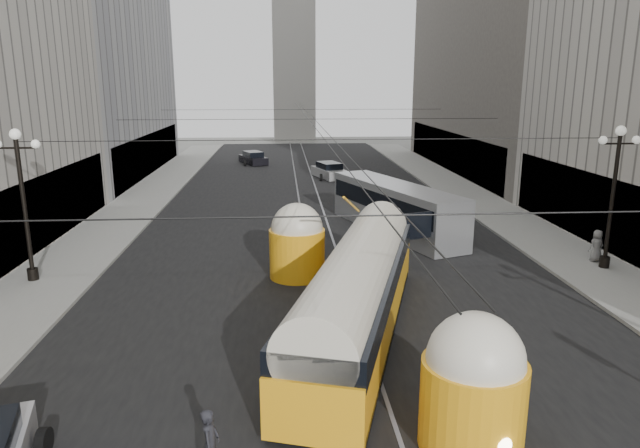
{
  "coord_description": "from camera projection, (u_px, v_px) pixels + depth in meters",
  "views": [
    {
      "loc": [
        -1.95,
        -5.76,
        8.28
      ],
      "look_at": [
        -0.53,
        15.37,
        3.04
      ],
      "focal_mm": 32.0,
      "sensor_mm": 36.0,
      "label": 1
    }
  ],
  "objects": [
    {
      "name": "lamppost_left_mid",
      "position": [
        23.0,
        197.0,
        23.41
      ],
      "size": [
        1.86,
        0.44,
        6.37
      ],
      "color": "black",
      "rests_on": "sidewalk_left"
    },
    {
      "name": "pedestrian_crossing_a",
      "position": [
        211.0,
        445.0,
        12.11
      ],
      "size": [
        0.47,
        0.64,
        1.63
      ],
      "primitive_type": "imported",
      "rotation": [
        0.0,
        0.0,
        1.44
      ],
      "color": "black",
      "rests_on": "ground"
    },
    {
      "name": "city_bus",
      "position": [
        395.0,
        206.0,
        32.22
      ],
      "size": [
        5.99,
        11.33,
        2.77
      ],
      "color": "#AEAFB3",
      "rests_on": "ground"
    },
    {
      "name": "rail_left",
      "position": [
        300.0,
        207.0,
        39.12
      ],
      "size": [
        0.12,
        85.0,
        0.04
      ],
      "primitive_type": "cube",
      "color": "gray",
      "rests_on": "ground"
    },
    {
      "name": "lamppost_right_mid",
      "position": [
        614.0,
        189.0,
        25.05
      ],
      "size": [
        1.86,
        0.44,
        6.37
      ],
      "color": "black",
      "rests_on": "sidewalk_right"
    },
    {
      "name": "distant_tower",
      "position": [
        293.0,
        35.0,
        81.58
      ],
      "size": [
        6.0,
        6.0,
        31.36
      ],
      "color": "#B2AFA8",
      "rests_on": "ground"
    },
    {
      "name": "rail_right",
      "position": [
        322.0,
        207.0,
        39.22
      ],
      "size": [
        0.12,
        85.0,
        0.04
      ],
      "primitive_type": "cube",
      "color": "gray",
      "rests_on": "ground"
    },
    {
      "name": "sedan_white_far",
      "position": [
        329.0,
        171.0,
        51.03
      ],
      "size": [
        3.14,
        4.83,
        1.41
      ],
      "color": "#B8B8B8",
      "rests_on": "ground"
    },
    {
      "name": "building_left_far",
      "position": [
        71.0,
        12.0,
        49.44
      ],
      "size": [
        12.6,
        28.6,
        28.6
      ],
      "color": "#999999",
      "rests_on": "ground"
    },
    {
      "name": "sidewalk_right",
      "position": [
        466.0,
        194.0,
        43.33
      ],
      "size": [
        4.0,
        72.0,
        0.15
      ],
      "primitive_type": "cube",
      "color": "gray",
      "rests_on": "ground"
    },
    {
      "name": "sedan_dark_far",
      "position": [
        253.0,
        158.0,
        59.85
      ],
      "size": [
        3.29,
        4.58,
        1.34
      ],
      "color": "black",
      "rests_on": "ground"
    },
    {
      "name": "sidewalk_left",
      "position": [
        145.0,
        198.0,
        41.76
      ],
      "size": [
        4.0,
        72.0,
        0.15
      ],
      "primitive_type": "cube",
      "color": "gray",
      "rests_on": "ground"
    },
    {
      "name": "pedestrian_sidewalk_right",
      "position": [
        597.0,
        246.0,
        26.59
      ],
      "size": [
        0.8,
        0.57,
        1.51
      ],
      "primitive_type": "imported",
      "rotation": [
        0.0,
        0.0,
        3.31
      ],
      "color": "slate",
      "rests_on": "sidewalk_right"
    },
    {
      "name": "streetcar",
      "position": [
        358.0,
        290.0,
        18.85
      ],
      "size": [
        6.12,
        14.78,
        3.35
      ],
      "color": "#FBA815",
      "rests_on": "ground"
    },
    {
      "name": "road",
      "position": [
        311.0,
        207.0,
        39.17
      ],
      "size": [
        20.0,
        85.0,
        0.02
      ],
      "primitive_type": "cube",
      "color": "black",
      "rests_on": "ground"
    },
    {
      "name": "catenary",
      "position": [
        313.0,
        121.0,
        36.79
      ],
      "size": [
        25.0,
        72.0,
        0.23
      ],
      "color": "black",
      "rests_on": "ground"
    }
  ]
}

